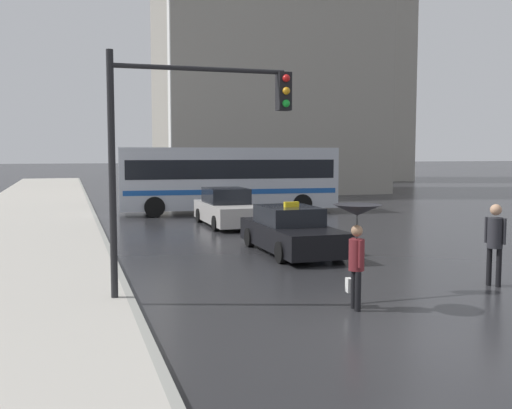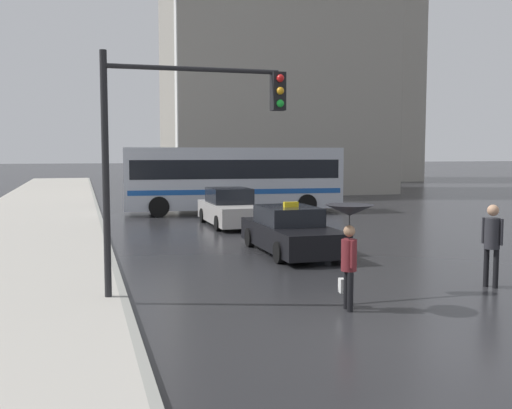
% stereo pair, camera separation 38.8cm
% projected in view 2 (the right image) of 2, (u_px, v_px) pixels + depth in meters
% --- Properties ---
extents(ground_plane, '(300.00, 300.00, 0.00)m').
position_uv_depth(ground_plane, '(396.00, 339.00, 9.74)').
color(ground_plane, '#262628').
extents(taxi, '(1.91, 4.79, 1.55)m').
position_uv_depth(taxi, '(290.00, 232.00, 17.98)').
color(taxi, black).
rests_on(taxi, ground_plane).
extents(sedan_red, '(1.91, 4.79, 1.54)m').
position_uv_depth(sedan_red, '(230.00, 209.00, 24.60)').
color(sedan_red, '#B7B2AD').
rests_on(sedan_red, ground_plane).
extents(city_bus, '(10.76, 3.32, 3.23)m').
position_uv_depth(city_bus, '(233.00, 177.00, 29.60)').
color(city_bus, '#B2B7C1').
rests_on(city_bus, ground_plane).
extents(pedestrian_with_umbrella, '(0.94, 0.94, 2.04)m').
position_uv_depth(pedestrian_with_umbrella, '(349.00, 228.00, 11.37)').
color(pedestrian_with_umbrella, black).
rests_on(pedestrian_with_umbrella, ground_plane).
extents(pedestrian_man, '(0.46, 0.46, 1.87)m').
position_uv_depth(pedestrian_man, '(492.00, 237.00, 13.35)').
color(pedestrian_man, black).
rests_on(pedestrian_man, ground_plane).
extents(traffic_light, '(3.78, 0.38, 5.01)m').
position_uv_depth(traffic_light, '(185.00, 128.00, 12.13)').
color(traffic_light, black).
rests_on(traffic_light, ground_plane).
extents(building_tower_far, '(12.34, 11.22, 34.95)m').
position_uv_depth(building_tower_far, '(347.00, 14.00, 62.97)').
color(building_tower_far, '#A39E93').
rests_on(building_tower_far, ground_plane).
extents(monument_cross, '(9.40, 0.90, 21.37)m').
position_uv_depth(monument_cross, '(182.00, 7.00, 37.72)').
color(monument_cross, white).
rests_on(monument_cross, ground_plane).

